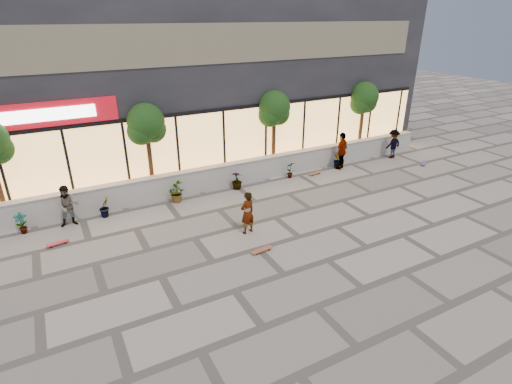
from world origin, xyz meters
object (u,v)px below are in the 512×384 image
tree_east (364,100)px  tree_mideast (274,111)px  skater_right_far (393,144)px  skateboard_center (262,250)px  skateboard_right_near (315,173)px  skater_left (68,206)px  skateboard_left (58,243)px  tree_midwest (146,126)px  skater_center (247,213)px  skater_right_near (342,151)px  skateboard_right_far (424,163)px

tree_east → tree_mideast: bearing=180.0°
tree_east → skater_right_far: (1.09, -1.40, -2.21)m
skateboard_center → skateboard_right_near: (5.58, 4.79, -0.00)m
skater_left → skateboard_left: (-0.56, -1.27, -0.71)m
tree_midwest → skateboard_right_near: (7.46, -1.50, -2.91)m
skater_right_far → skateboard_left: size_ratio=2.12×
tree_mideast → skater_center: size_ratio=2.50×
skater_right_near → skateboard_right_near: size_ratio=2.54×
skater_center → skater_right_far: skater_center is taller
skateboard_left → skateboard_right_near: (11.45, 1.17, 0.00)m
tree_mideast → skater_right_near: (3.10, -1.40, -2.05)m
tree_east → skater_center: (-9.45, -4.94, -2.20)m
tree_east → skater_right_far: bearing=-52.0°
skateboard_left → skateboard_right_near: 11.51m
skater_right_far → skateboard_right_far: 1.86m
tree_mideast → skater_left: 9.78m
skateboard_right_near → tree_east: bearing=12.8°
skater_right_far → skateboard_right_far: skater_right_far is taller
tree_east → skateboard_right_near: (-4.04, -1.50, -2.91)m
tree_east → skateboard_right_near: 5.20m
tree_mideast → skateboard_right_far: (7.30, -2.97, -2.91)m
tree_midwest → skateboard_right_near: tree_midwest is taller
skater_left → skateboard_center: skater_left is taller
tree_midwest → skater_right_far: size_ratio=2.52×
skater_left → skateboard_right_far: size_ratio=2.09×
skater_center → skateboard_center: (-0.16, -1.35, -0.71)m
skater_left → skater_right_far: 16.02m
skater_right_near → tree_east: bearing=-177.2°
skater_center → skater_right_near: (7.05, 3.54, 0.15)m
tree_midwest → skater_left: bearing=-157.7°
skateboard_left → skater_right_near: bearing=-3.4°
tree_east → skater_center: 10.89m
skater_left → skateboard_center: (5.30, -4.89, -0.71)m
skateboard_right_far → tree_east: bearing=89.4°
tree_east → skater_right_near: (-2.40, -1.40, -2.05)m
skateboard_center → skateboard_right_far: size_ratio=1.04×
tree_mideast → skater_center: tree_mideast is taller
skater_center → skater_right_far: (10.55, 3.54, -0.01)m
skater_left → skater_right_near: (12.52, 0.00, 0.15)m
skater_left → skateboard_center: bearing=-38.7°
skateboard_right_near → skater_right_far: bearing=-6.5°
skater_right_far → tree_midwest: bearing=-9.0°
skater_right_far → skateboard_right_near: 5.18m
skater_center → tree_mideast: bearing=-141.5°
tree_east → skateboard_left: size_ratio=5.34×
skater_center → skater_right_near: size_ratio=0.84×
skater_center → skater_left: size_ratio=1.00×
tree_midwest → tree_mideast: 6.00m
tree_mideast → skateboard_right_far: 8.40m
tree_mideast → skateboard_center: bearing=-123.2°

